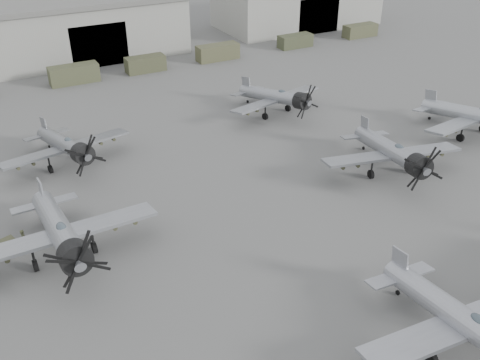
% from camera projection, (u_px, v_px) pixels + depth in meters
% --- Properties ---
extents(ground, '(220.00, 220.00, 0.00)m').
position_uv_depth(ground, '(333.00, 300.00, 35.31)').
color(ground, '#545452').
rests_on(ground, ground).
extents(hangar_center, '(29.00, 14.80, 8.70)m').
position_uv_depth(hangar_center, '(86.00, 25.00, 80.29)').
color(hangar_center, gray).
rests_on(hangar_center, ground).
extents(hangar_right, '(29.00, 14.80, 8.70)m').
position_uv_depth(hangar_right, '(297.00, 0.00, 95.87)').
color(hangar_right, gray).
rests_on(hangar_right, ground).
extents(support_truck_3, '(6.42, 2.20, 2.40)m').
position_uv_depth(support_truck_3, '(74.00, 74.00, 70.69)').
color(support_truck_3, '#464930').
rests_on(support_truck_3, ground).
extents(support_truck_4, '(5.51, 2.20, 2.14)m').
position_uv_depth(support_truck_4, '(145.00, 64.00, 74.82)').
color(support_truck_4, '#41442C').
rests_on(support_truck_4, ground).
extents(support_truck_5, '(6.39, 2.20, 2.28)m').
position_uv_depth(support_truck_5, '(218.00, 52.00, 79.42)').
color(support_truck_5, '#4B4C31').
rests_on(support_truck_5, ground).
extents(support_truck_6, '(5.57, 2.20, 1.99)m').
position_uv_depth(support_truck_6, '(295.00, 41.00, 85.14)').
color(support_truck_6, '#3E432C').
rests_on(support_truck_6, ground).
extents(support_truck_7, '(5.97, 2.20, 2.08)m').
position_uv_depth(support_truck_7, '(360.00, 31.00, 90.50)').
color(support_truck_7, '#484B31').
rests_on(support_truck_7, ground).
extents(aircraft_near_1, '(13.19, 11.87, 5.26)m').
position_uv_depth(aircraft_near_1, '(467.00, 324.00, 30.14)').
color(aircraft_near_1, '#A0A2A9').
rests_on(aircraft_near_1, ground).
extents(aircraft_mid_1, '(13.93, 12.53, 5.59)m').
position_uv_depth(aircraft_mid_1, '(61.00, 233.00, 37.45)').
color(aircraft_mid_1, '#92959A').
rests_on(aircraft_mid_1, ground).
extents(aircraft_mid_2, '(13.25, 11.93, 5.27)m').
position_uv_depth(aircraft_mid_2, '(394.00, 153.00, 48.41)').
color(aircraft_mid_2, gray).
rests_on(aircraft_mid_2, ground).
extents(aircraft_mid_3, '(13.27, 11.94, 5.28)m').
position_uv_depth(aircraft_mid_3, '(477.00, 116.00, 55.65)').
color(aircraft_mid_3, '#9FA3A8').
rests_on(aircraft_mid_3, ground).
extents(aircraft_far_0, '(12.47, 11.23, 4.95)m').
position_uv_depth(aircraft_far_0, '(67.00, 146.00, 49.94)').
color(aircraft_far_0, gray).
rests_on(aircraft_far_0, ground).
extents(aircraft_far_1, '(12.33, 11.10, 4.90)m').
position_uv_depth(aircraft_far_1, '(278.00, 97.00, 60.71)').
color(aircraft_far_1, gray).
rests_on(aircraft_far_1, ground).
extents(ground_crew, '(0.55, 0.71, 1.72)m').
position_uv_depth(ground_crew, '(24.00, 239.00, 39.62)').
color(ground_crew, '#464930').
rests_on(ground_crew, ground).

